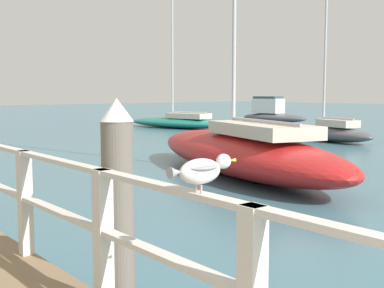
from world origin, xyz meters
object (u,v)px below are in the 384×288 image
(boat_4, at_px, (272,114))
(boat_0, at_px, (328,132))
(boat_3, at_px, (178,122))
(seagull_foreground, at_px, (201,170))
(boat_2, at_px, (242,151))
(dock_piling_near, at_px, (118,216))

(boat_4, bearing_deg, boat_0, -133.84)
(boat_3, bearing_deg, seagull_foreground, -141.32)
(boat_2, relative_size, boat_3, 1.20)
(boat_3, distance_m, boat_4, 8.48)
(seagull_foreground, relative_size, boat_4, 0.09)
(boat_0, relative_size, boat_3, 0.67)
(boat_0, distance_m, boat_2, 10.07)
(boat_2, xyz_separation_m, boat_3, (9.07, 14.40, -0.22))
(dock_piling_near, height_order, boat_2, boat_2)
(dock_piling_near, bearing_deg, boat_0, 30.35)
(boat_0, bearing_deg, dock_piling_near, -138.24)
(dock_piling_near, height_order, boat_3, boat_3)
(dock_piling_near, xyz_separation_m, boat_0, (16.19, 9.48, -0.65))
(seagull_foreground, bearing_deg, boat_2, 137.19)
(dock_piling_near, xyz_separation_m, seagull_foreground, (-0.37, -1.56, 0.63))
(seagull_foreground, bearing_deg, boat_4, 134.54)
(boat_4, bearing_deg, seagull_foreground, -144.79)
(boat_0, xyz_separation_m, boat_3, (-0.17, 10.38, -0.02))
(seagull_foreground, bearing_deg, dock_piling_near, 170.04)
(dock_piling_near, bearing_deg, boat_4, 39.40)
(boat_3, height_order, boat_4, boat_3)
(boat_3, bearing_deg, dock_piling_near, -142.79)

